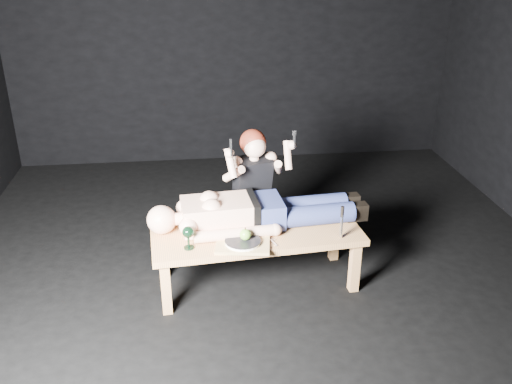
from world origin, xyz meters
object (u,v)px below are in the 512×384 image
Objects in this scene: serving_tray at (243,244)px; lying_man at (260,208)px; table at (257,258)px; goblet at (188,238)px; kneeling_woman at (249,190)px; carving_knife at (342,222)px.

lying_man is at bearing 62.83° from serving_tray.
goblet is (-0.50, -0.18, 0.31)m from table.
carving_knife is at bearing -61.85° from kneeling_woman.
kneeling_woman is 0.84m from goblet.
lying_man reaches higher than carving_knife.
lying_man reaches higher than serving_tray.
carving_knife is (0.71, 0.03, 0.11)m from serving_tray.
carving_knife is (0.59, -0.16, 0.35)m from table.
carving_knife reaches higher than table.
serving_tray is 1.50× the size of carving_knife.
table is 0.33m from serving_tray.
lying_man reaches higher than goblet.
table is 0.62m from goblet.
serving_tray is at bearing -127.48° from table.
table is at bearing -104.00° from kneeling_woman.
goblet is 0.68× the size of carving_knife.
lying_man is 0.37m from serving_tray.
serving_tray is (-0.12, -0.68, -0.11)m from kneeling_woman.
kneeling_woman is at bearing 85.37° from table.
serving_tray is 0.72m from carving_knife.
goblet reaches higher than serving_tray.
kneeling_woman is 3.03× the size of serving_tray.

